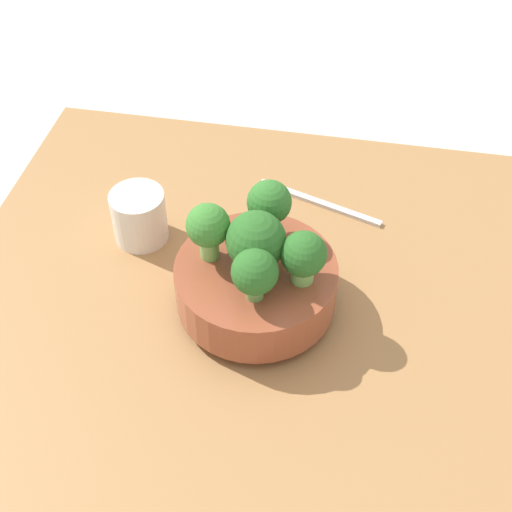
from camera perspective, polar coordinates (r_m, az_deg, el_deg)
ground_plane at (r=0.95m, az=1.98°, el=-5.74°), size 6.00×6.00×0.00m
table at (r=0.93m, az=2.01°, el=-4.83°), size 0.87×0.74×0.05m
bowl at (r=0.88m, az=-0.00°, el=-2.31°), size 0.20×0.20×0.07m
broccoli_floret_right at (r=0.84m, az=-3.85°, el=2.26°), size 0.05×0.05×0.08m
broccoli_floret_back at (r=0.80m, az=-0.09°, el=-1.36°), size 0.05×0.05×0.07m
broccoli_floret_left at (r=0.82m, az=3.82°, el=0.01°), size 0.05×0.05×0.07m
broccoli_floret_front at (r=0.86m, az=1.07°, el=4.20°), size 0.06×0.06×0.08m
broccoli_floret_center at (r=0.83m, az=-0.00°, el=1.18°), size 0.07×0.07×0.08m
cup at (r=0.99m, az=-9.32°, el=3.15°), size 0.07×0.07×0.08m
fork at (r=1.05m, az=5.09°, el=4.27°), size 0.19×0.07×0.01m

